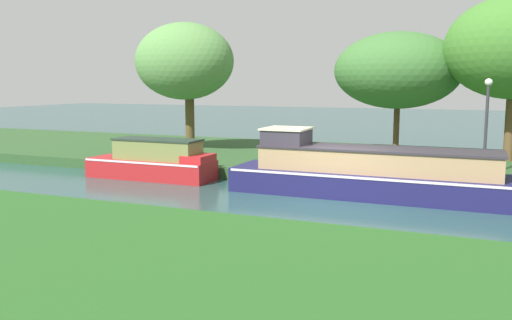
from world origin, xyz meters
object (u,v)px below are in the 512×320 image
navy_barge (377,174)px  red_narrowboat (154,162)px  willow_tree_left (184,62)px  mooring_post_near (134,149)px  willow_tree_centre (397,71)px  lamp_post (487,116)px

navy_barge → red_narrowboat: bearing=180.0°
willow_tree_left → navy_barge: bearing=-27.8°
mooring_post_near → red_narrowboat: bearing=-36.5°
willow_tree_centre → mooring_post_near: bearing=-145.4°
red_narrowboat → willow_tree_left: 6.53m
red_narrowboat → willow_tree_centre: size_ratio=0.88×
willow_tree_left → willow_tree_centre: size_ratio=1.05×
willow_tree_left → willow_tree_centre: bearing=15.9°
willow_tree_centre → lamp_post: willow_tree_centre is taller
red_narrowboat → lamp_post: bearing=14.4°
navy_barge → mooring_post_near: 9.88m
willow_tree_centre → mooring_post_near: willow_tree_centre is taller
navy_barge → lamp_post: lamp_post is taller
lamp_post → red_narrowboat: bearing=-165.6°
willow_tree_left → mooring_post_near: 5.14m
navy_barge → willow_tree_left: 11.50m
navy_barge → red_narrowboat: 7.97m
lamp_post → willow_tree_centre: bearing=126.7°
navy_barge → red_narrowboat: navy_barge is taller
willow_tree_left → lamp_post: willow_tree_left is taller
red_narrowboat → mooring_post_near: size_ratio=5.39×
navy_barge → willow_tree_centre: bearing=94.9°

